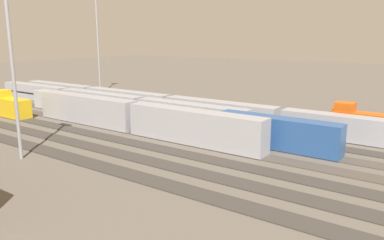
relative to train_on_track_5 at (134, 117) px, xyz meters
name	(u,v)px	position (x,y,z in m)	size (l,w,h in m)	color
ground_plane	(180,131)	(-5.58, -5.00, -2.62)	(400.00, 400.00, 0.00)	#60594F
track_bed_0	(237,112)	(-5.58, -25.00, -2.56)	(140.00, 2.80, 0.12)	#4C443D
track_bed_1	(225,116)	(-5.58, -20.00, -2.56)	(140.00, 2.80, 0.12)	#4C443D
track_bed_2	(212,121)	(-5.58, -15.00, -2.56)	(140.00, 2.80, 0.12)	#4C443D
track_bed_3	(197,125)	(-5.58, -10.00, -2.56)	(140.00, 2.80, 0.12)	#3D3833
track_bed_4	(180,131)	(-5.58, -5.00, -2.56)	(140.00, 2.80, 0.12)	#4C443D
track_bed_5	(160,137)	(-5.58, 0.00, -2.56)	(140.00, 2.80, 0.12)	#4C443D
track_bed_6	(139,144)	(-5.58, 5.00, -2.56)	(140.00, 2.80, 0.12)	#3D3833
track_bed_7	(113,152)	(-5.58, 10.00, -2.56)	(140.00, 2.80, 0.12)	#3D3833
track_bed_8	(84,161)	(-5.58, 15.00, -2.56)	(140.00, 2.80, 0.12)	#3D3833
train_on_track_5	(134,117)	(0.00, 0.00, 0.00)	(47.20, 3.00, 5.00)	#A8AAB2
train_on_track_4	(153,115)	(0.22, -5.00, -0.51)	(66.40, 3.00, 4.40)	#285193
train_on_track_3	(100,101)	(19.87, -10.00, -0.62)	(71.40, 3.06, 3.80)	#A8AAB2
train_on_track_1	(361,122)	(-31.04, -20.00, -0.46)	(10.00, 3.00, 5.00)	#D85914
train_on_track_2	(213,110)	(-5.81, -15.00, -0.54)	(114.80, 3.00, 4.40)	#1E6B9E
train_on_track_6	(10,106)	(29.28, 5.00, -0.46)	(10.00, 3.00, 5.00)	gold
light_mast_0	(97,25)	(39.36, -27.05, 16.20)	(2.80, 0.70, 29.95)	#9EA0A5
light_mast_1	(9,33)	(2.17, 18.91, 13.45)	(2.80, 0.70, 24.89)	#9EA0A5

